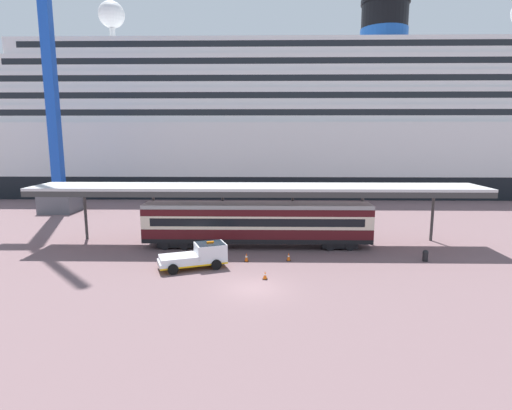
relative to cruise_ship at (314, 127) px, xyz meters
The scene contains 10 objects.
ground_plane 54.57m from the cruise_ship, 101.02° to the right, with size 400.00×400.00×0.00m, color #72575B.
cruise_ship is the anchor object (origin of this frame).
platform_canopy 43.05m from the cruise_ship, 103.75° to the right, with size 41.12×5.16×5.70m.
train_carriage 44.04m from the cruise_ship, 103.62° to the right, with size 20.81×2.81×4.11m.
service_truck 51.20m from the cruise_ship, 106.96° to the right, with size 5.58×3.75×2.02m.
traffic_cone_near 48.00m from the cruise_ship, 99.19° to the right, with size 0.36×0.36×0.70m.
traffic_cone_mid 48.94m from the cruise_ship, 103.28° to the right, with size 0.36×0.36×0.73m.
traffic_cone_far 52.62m from the cruise_ship, 100.56° to the right, with size 0.36×0.36×0.61m.
dockside_crane 44.75m from the cruise_ship, 146.44° to the right, with size 9.59×4.40×59.38m.
quay_bollard 47.42m from the cruise_ship, 85.21° to the right, with size 0.48×0.48×0.96m.
Camera 1 is at (0.67, -26.44, 10.25)m, focal length 28.74 mm.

